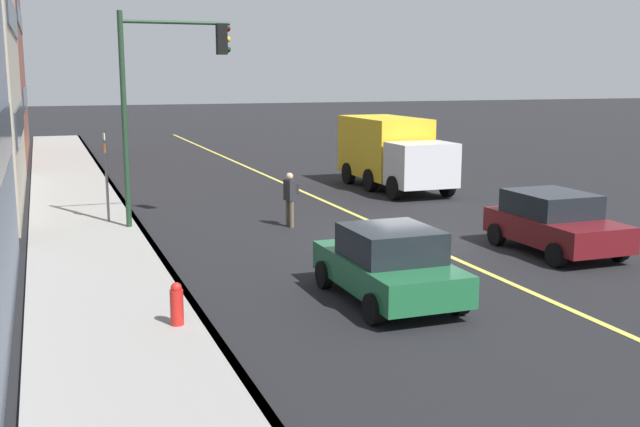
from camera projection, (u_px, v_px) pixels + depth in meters
name	position (u px, v px, depth m)	size (l,w,h in m)	color
ground	(408.00, 238.00, 21.60)	(200.00, 200.00, 0.00)	black
sidewalk_slab	(97.00, 261.00, 18.69)	(80.00, 3.21, 0.15)	gray
curb_edge	(159.00, 256.00, 19.21)	(80.00, 0.16, 0.15)	slate
lane_stripe_center	(408.00, 238.00, 21.60)	(80.00, 0.16, 0.01)	#D8CC4C
car_green	(389.00, 264.00, 15.52)	(3.98, 2.03, 1.55)	#1E6038
car_maroon	(554.00, 222.00, 19.81)	(3.89, 2.11, 1.57)	#591116
truck_yellow	(392.00, 151.00, 30.71)	(6.51, 2.50, 2.86)	silver
pedestrian_with_backpack	(290.00, 195.00, 23.07)	(0.43, 0.42, 1.67)	brown
traffic_light_mast	(163.00, 85.00, 22.15)	(0.28, 3.27, 6.37)	#1E3823
street_sign_post	(106.00, 170.00, 23.05)	(0.60, 0.08, 2.96)	slate
fire_hydrant	(177.00, 308.00, 13.64)	(0.24, 0.24, 0.94)	red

